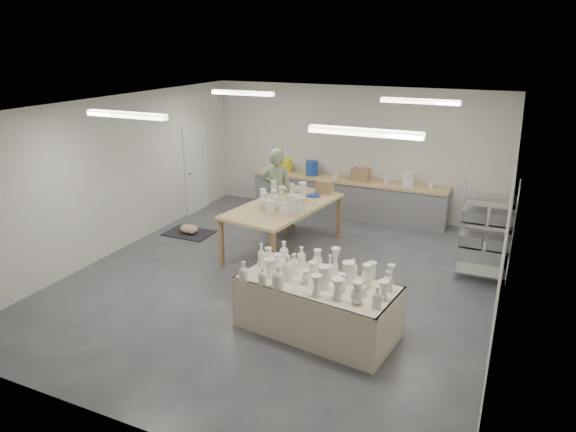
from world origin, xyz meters
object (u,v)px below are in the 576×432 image
at_px(work_table, 287,204).
at_px(potter, 277,192).
at_px(drying_table, 317,304).
at_px(red_stool, 283,217).

distance_m(work_table, potter, 0.94).
xyz_separation_m(drying_table, red_stool, (-2.18, 3.57, -0.14)).
relative_size(drying_table, work_table, 0.86).
bearing_deg(red_stool, work_table, -60.74).
distance_m(drying_table, work_table, 3.06).
bearing_deg(work_table, potter, 136.06).
relative_size(work_table, potter, 1.46).
relative_size(potter, red_stool, 4.79).
height_order(work_table, red_stool, work_table).
xyz_separation_m(drying_table, potter, (-2.18, 3.30, 0.50)).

